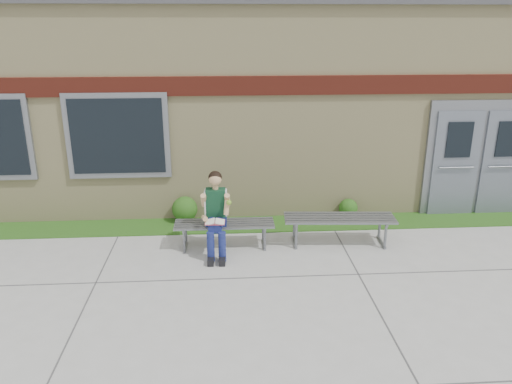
{
  "coord_description": "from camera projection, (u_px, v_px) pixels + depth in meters",
  "views": [
    {
      "loc": [
        -1.04,
        -6.27,
        3.7
      ],
      "look_at": [
        -0.51,
        1.7,
        0.98
      ],
      "focal_mm": 35.0,
      "sensor_mm": 36.0,
      "label": 1
    }
  ],
  "objects": [
    {
      "name": "girl",
      "position": [
        216.0,
        213.0,
        8.24
      ],
      "size": [
        0.51,
        0.85,
        1.39
      ],
      "rotation": [
        0.0,
        0.0,
        -0.04
      ],
      "color": "navy",
      "rests_on": "ground"
    },
    {
      "name": "bench_left",
      "position": [
        224.0,
        228.0,
        8.57
      ],
      "size": [
        1.71,
        0.48,
        0.44
      ],
      "rotation": [
        0.0,
        0.0,
        -0.01
      ],
      "color": "slate",
      "rests_on": "ground"
    },
    {
      "name": "shrub_mid",
      "position": [
        185.0,
        209.0,
        9.67
      ],
      "size": [
        0.49,
        0.49,
        0.49
      ],
      "primitive_type": "sphere",
      "color": "#294713",
      "rests_on": "grass_strip"
    },
    {
      "name": "shrub_east",
      "position": [
        348.0,
        208.0,
        9.89
      ],
      "size": [
        0.37,
        0.37,
        0.37
      ],
      "primitive_type": "sphere",
      "color": "#294713",
      "rests_on": "grass_strip"
    },
    {
      "name": "bench_right",
      "position": [
        339.0,
        223.0,
        8.68
      ],
      "size": [
        1.95,
        0.66,
        0.5
      ],
      "rotation": [
        0.0,
        0.0,
        -0.07
      ],
      "color": "slate",
      "rests_on": "ground"
    },
    {
      "name": "grass_strip",
      "position": [
        279.0,
        224.0,
        9.63
      ],
      "size": [
        16.0,
        0.8,
        0.02
      ],
      "primitive_type": "cube",
      "color": "#294713",
      "rests_on": "ground"
    },
    {
      "name": "ground",
      "position": [
        299.0,
        293.0,
        7.18
      ],
      "size": [
        80.0,
        80.0,
        0.0
      ],
      "primitive_type": "plane",
      "color": "#9E9E99",
      "rests_on": "ground"
    },
    {
      "name": "school_building",
      "position": [
        265.0,
        91.0,
        12.15
      ],
      "size": [
        16.2,
        6.22,
        4.2
      ],
      "color": "beige",
      "rests_on": "ground"
    }
  ]
}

